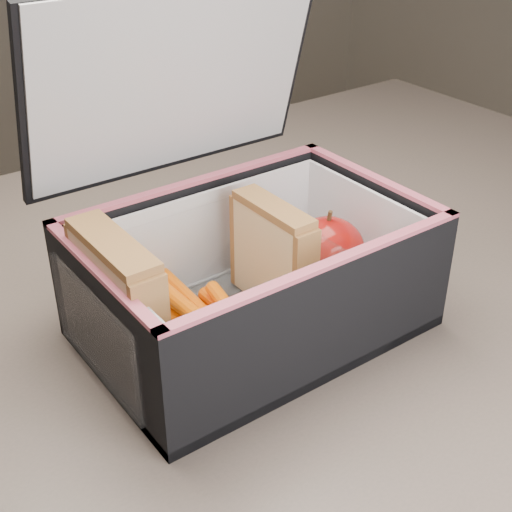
# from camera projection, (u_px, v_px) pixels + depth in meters

# --- Properties ---
(kitchen_table) EXTENTS (1.20, 0.80, 0.75)m
(kitchen_table) POSITION_uv_depth(u_px,v_px,m) (252.00, 366.00, 0.72)
(kitchen_table) COLOR brown
(kitchen_table) RESTS_ON ground
(lunch_bag) EXTENTS (0.28, 0.23, 0.28)m
(lunch_bag) POSITION_uv_depth(u_px,v_px,m) (251.00, 267.00, 0.59)
(lunch_bag) COLOR black
(lunch_bag) RESTS_ON kitchen_table
(plastic_tub) EXTENTS (0.19, 0.14, 0.08)m
(plastic_tub) POSITION_uv_depth(u_px,v_px,m) (202.00, 294.00, 0.57)
(plastic_tub) COLOR white
(plastic_tub) RESTS_ON lunch_bag
(sandwich_left) EXTENTS (0.03, 0.10, 0.11)m
(sandwich_left) POSITION_uv_depth(u_px,v_px,m) (119.00, 305.00, 0.53)
(sandwich_left) COLOR #E1BB88
(sandwich_left) RESTS_ON plastic_tub
(sandwich_right) EXTENTS (0.02, 0.09, 0.10)m
(sandwich_right) POSITION_uv_depth(u_px,v_px,m) (273.00, 255.00, 0.60)
(sandwich_right) COLOR #E1BB88
(sandwich_right) RESTS_ON plastic_tub
(carrot_sticks) EXTENTS (0.05, 0.16, 0.03)m
(carrot_sticks) POSITION_uv_depth(u_px,v_px,m) (207.00, 316.00, 0.58)
(carrot_sticks) COLOR #E84D00
(carrot_sticks) RESTS_ON plastic_tub
(paper_napkin) EXTENTS (0.11, 0.11, 0.01)m
(paper_napkin) POSITION_uv_depth(u_px,v_px,m) (325.00, 285.00, 0.65)
(paper_napkin) COLOR white
(paper_napkin) RESTS_ON lunch_bag
(red_apple) EXTENTS (0.08, 0.08, 0.07)m
(red_apple) POSITION_uv_depth(u_px,v_px,m) (328.00, 251.00, 0.63)
(red_apple) COLOR maroon
(red_apple) RESTS_ON paper_napkin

